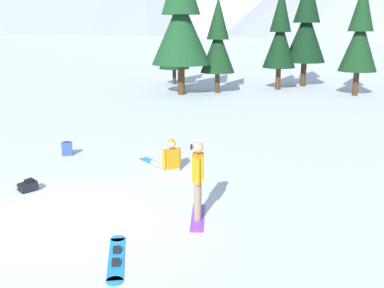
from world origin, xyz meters
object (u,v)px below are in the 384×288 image
(snowboarder_foreground, at_px, (198,178))
(pine_tree_slender, at_px, (306,25))
(pine_tree_leaning, at_px, (181,18))
(loose_snowboard_near_right, at_px, (116,258))
(pine_tree_twin, at_px, (280,34))
(backpack_black, at_px, (28,186))
(snowboarder_midground, at_px, (168,159))
(pine_tree_tall, at_px, (218,42))
(pine_tree_young, at_px, (360,34))
(pine_tree_short, at_px, (174,45))
(backpack_blue, at_px, (67,149))

(snowboarder_foreground, xyz_separation_m, pine_tree_slender, (2.17, 23.04, 3.08))
(snowboarder_foreground, relative_size, pine_tree_leaning, 0.21)
(loose_snowboard_near_right, distance_m, pine_tree_slender, 25.66)
(loose_snowboard_near_right, relative_size, pine_tree_twin, 0.29)
(backpack_black, distance_m, pine_tree_slender, 23.70)
(backpack_black, relative_size, pine_tree_leaning, 0.07)
(pine_tree_twin, bearing_deg, snowboarder_midground, -97.01)
(loose_snowboard_near_right, bearing_deg, snowboarder_midground, 95.84)
(pine_tree_slender, height_order, pine_tree_tall, pine_tree_slender)
(pine_tree_young, xyz_separation_m, pine_tree_twin, (-4.60, 1.56, -0.08))
(pine_tree_tall, bearing_deg, pine_tree_slender, 40.93)
(pine_tree_leaning, height_order, pine_tree_twin, pine_tree_leaning)
(snowboarder_midground, relative_size, pine_tree_twin, 0.24)
(loose_snowboard_near_right, distance_m, backpack_black, 4.50)
(pine_tree_young, distance_m, pine_tree_slender, 4.72)
(pine_tree_young, bearing_deg, pine_tree_twin, 161.29)
(pine_tree_short, bearing_deg, snowboarder_midground, -75.07)
(pine_tree_twin, bearing_deg, pine_tree_short, 172.09)
(loose_snowboard_near_right, xyz_separation_m, pine_tree_tall, (-1.89, 20.71, 3.06))
(snowboarder_midground, bearing_deg, backpack_blue, 168.75)
(backpack_black, relative_size, pine_tree_tall, 0.10)
(pine_tree_young, relative_size, pine_tree_short, 1.32)
(snowboarder_midground, bearing_deg, pine_tree_short, 104.93)
(snowboarder_foreground, height_order, pine_tree_young, pine_tree_young)
(pine_tree_young, bearing_deg, snowboarder_foreground, -104.96)
(snowboarder_foreground, xyz_separation_m, pine_tree_twin, (0.60, 20.99, 2.54))
(pine_tree_young, height_order, pine_tree_slender, pine_tree_slender)
(pine_tree_tall, bearing_deg, backpack_blue, -98.82)
(backpack_blue, distance_m, pine_tree_tall, 15.16)
(loose_snowboard_near_right, xyz_separation_m, pine_tree_young, (6.25, 21.54, 3.52))
(pine_tree_young, distance_m, pine_tree_short, 12.11)
(snowboarder_foreground, bearing_deg, snowboarder_midground, 116.67)
(loose_snowboard_near_right, bearing_deg, pine_tree_short, 102.99)
(loose_snowboard_near_right, bearing_deg, backpack_blue, 124.84)
(snowboarder_foreground, xyz_separation_m, pine_tree_young, (5.19, 19.43, 2.62))
(snowboarder_foreground, distance_m, pine_tree_short, 23.03)
(snowboarder_foreground, relative_size, pine_tree_slender, 0.24)
(pine_tree_slender, bearing_deg, snowboarder_midground, -100.73)
(backpack_blue, distance_m, pine_tree_leaning, 14.21)
(snowboarder_foreground, height_order, pine_tree_tall, pine_tree_tall)
(backpack_black, bearing_deg, pine_tree_short, 95.38)
(snowboarder_midground, bearing_deg, loose_snowboard_near_right, -84.16)
(snowboarder_midground, xyz_separation_m, pine_tree_tall, (-1.35, 15.43, 2.75))
(snowboarder_foreground, height_order, loose_snowboard_near_right, snowboarder_foreground)
(backpack_black, height_order, pine_tree_young, pine_tree_young)
(pine_tree_tall, bearing_deg, pine_tree_short, 137.24)
(snowboarder_midground, bearing_deg, pine_tree_slender, 79.27)
(pine_tree_twin, bearing_deg, backpack_blue, -108.81)
(backpack_blue, distance_m, pine_tree_young, 19.01)
(backpack_black, bearing_deg, backpack_blue, 100.95)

